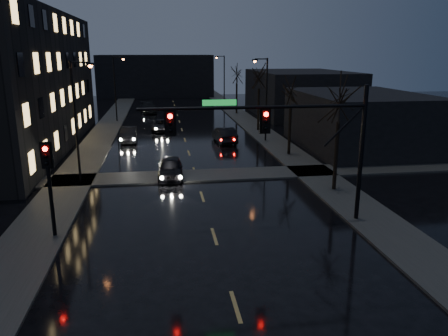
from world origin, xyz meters
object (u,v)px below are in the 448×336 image
object	(u,v)px
oncoming_car_b	(129,134)
lead_car	(224,135)
oncoming_car_c	(162,125)
oncoming_car_a	(170,168)
oncoming_car_d	(148,108)

from	to	relation	value
oncoming_car_b	lead_car	bearing A→B (deg)	-12.42
oncoming_car_c	oncoming_car_a	bearing A→B (deg)	-85.85
oncoming_car_d	oncoming_car_b	bearing A→B (deg)	-101.44
oncoming_car_a	oncoming_car_b	world-z (taller)	oncoming_car_a
oncoming_car_b	oncoming_car_c	xyz separation A→B (m)	(3.23, 5.58, -0.08)
oncoming_car_b	oncoming_car_d	world-z (taller)	oncoming_car_d
oncoming_car_b	oncoming_car_d	bearing A→B (deg)	84.64
oncoming_car_a	oncoming_car_b	xyz separation A→B (m)	(-3.69, 13.47, -0.01)
oncoming_car_c	lead_car	world-z (taller)	lead_car
oncoming_car_a	lead_car	world-z (taller)	lead_car
oncoming_car_a	oncoming_car_c	bearing A→B (deg)	93.16
oncoming_car_d	lead_car	size ratio (longest dim) A/B	1.13
oncoming_car_a	oncoming_car_d	world-z (taller)	oncoming_car_d
oncoming_car_c	oncoming_car_b	bearing A→B (deg)	-117.32
oncoming_car_c	oncoming_car_d	distance (m)	15.67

